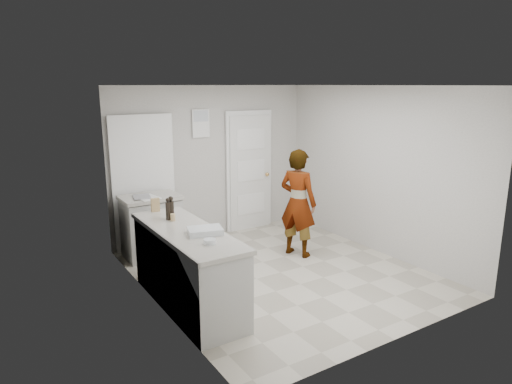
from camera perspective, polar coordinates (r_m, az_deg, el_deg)
ground at (r=6.35m, az=3.07°, el=-10.01°), size 4.00×4.00×0.00m
room_shell at (r=7.58m, az=-6.49°, el=1.90°), size 4.00×4.00×4.00m
main_counter at (r=5.37m, az=-8.52°, el=-9.73°), size 0.64×1.96×0.93m
side_counter at (r=6.97m, az=-12.89°, el=-4.44°), size 0.84×0.61×0.93m
person at (r=6.76m, az=5.26°, el=-1.37°), size 0.58×0.69×1.61m
cake_mix_box at (r=5.96m, az=-12.47°, el=-1.59°), size 0.11×0.06×0.17m
spice_jar at (r=5.53m, az=-10.34°, el=-3.14°), size 0.06×0.06×0.09m
oil_cruet_a at (r=5.60m, az=-10.57°, el=-1.98°), size 0.07×0.07×0.28m
oil_cruet_b at (r=5.56m, az=-10.94°, el=-2.15°), size 0.06×0.06×0.27m
baking_dish at (r=5.02m, az=-6.40°, el=-4.87°), size 0.43×0.35×0.07m
egg_bowl at (r=4.71m, az=-5.80°, el=-6.17°), size 0.13×0.13×0.05m
papers at (r=6.73m, az=-13.45°, el=-0.67°), size 0.32×0.39×0.01m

